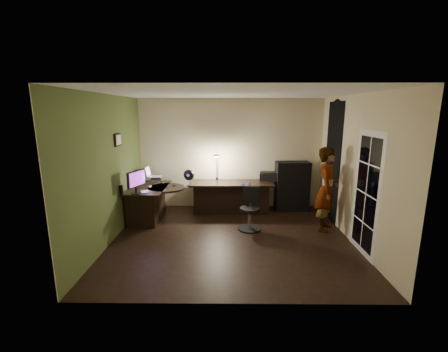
{
  "coord_description": "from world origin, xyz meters",
  "views": [
    {
      "loc": [
        -0.08,
        -5.37,
        2.4
      ],
      "look_at": [
        -0.15,
        1.05,
        1.0
      ],
      "focal_mm": 24.0,
      "sensor_mm": 36.0,
      "label": 1
    }
  ],
  "objects_px": {
    "cabinet": "(292,186)",
    "desk_right": "(231,197)",
    "desk_left": "(149,203)",
    "office_chair": "(250,209)",
    "person": "(327,189)",
    "monitor": "(136,185)"
  },
  "relations": [
    {
      "from": "cabinet",
      "to": "desk_left",
      "type": "bearing_deg",
      "value": -169.66
    },
    {
      "from": "desk_left",
      "to": "office_chair",
      "type": "bearing_deg",
      "value": -12.78
    },
    {
      "from": "desk_left",
      "to": "cabinet",
      "type": "height_order",
      "value": "cabinet"
    },
    {
      "from": "desk_left",
      "to": "monitor",
      "type": "height_order",
      "value": "monitor"
    },
    {
      "from": "office_chair",
      "to": "person",
      "type": "distance_m",
      "value": 1.6
    },
    {
      "from": "desk_right",
      "to": "monitor",
      "type": "bearing_deg",
      "value": -151.47
    },
    {
      "from": "cabinet",
      "to": "office_chair",
      "type": "relative_size",
      "value": 1.38
    },
    {
      "from": "desk_right",
      "to": "person",
      "type": "bearing_deg",
      "value": -29.21
    },
    {
      "from": "desk_left",
      "to": "office_chair",
      "type": "xyz_separation_m",
      "value": [
        2.22,
        -0.55,
        0.06
      ]
    },
    {
      "from": "office_chair",
      "to": "cabinet",
      "type": "bearing_deg",
      "value": 60.29
    },
    {
      "from": "cabinet",
      "to": "desk_right",
      "type": "bearing_deg",
      "value": -174.21
    },
    {
      "from": "desk_left",
      "to": "desk_right",
      "type": "relative_size",
      "value": 0.67
    },
    {
      "from": "cabinet",
      "to": "person",
      "type": "xyz_separation_m",
      "value": [
        0.42,
        -1.26,
        0.25
      ]
    },
    {
      "from": "person",
      "to": "monitor",
      "type": "bearing_deg",
      "value": 112.82
    },
    {
      "from": "desk_left",
      "to": "cabinet",
      "type": "bearing_deg",
      "value": 13.67
    },
    {
      "from": "desk_left",
      "to": "office_chair",
      "type": "height_order",
      "value": "office_chair"
    },
    {
      "from": "desk_right",
      "to": "cabinet",
      "type": "xyz_separation_m",
      "value": [
        1.49,
        0.21,
        0.23
      ]
    },
    {
      "from": "office_chair",
      "to": "person",
      "type": "height_order",
      "value": "person"
    },
    {
      "from": "desk_right",
      "to": "person",
      "type": "xyz_separation_m",
      "value": [
        1.91,
        -1.05,
        0.48
      ]
    },
    {
      "from": "monitor",
      "to": "desk_left",
      "type": "bearing_deg",
      "value": 101.78
    },
    {
      "from": "desk_left",
      "to": "desk_right",
      "type": "xyz_separation_m",
      "value": [
        1.85,
        0.54,
        -0.01
      ]
    },
    {
      "from": "cabinet",
      "to": "office_chair",
      "type": "height_order",
      "value": "cabinet"
    }
  ]
}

